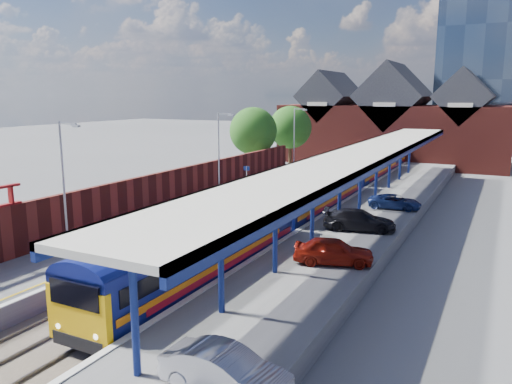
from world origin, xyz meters
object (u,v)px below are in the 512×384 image
lamp_post_d (295,136)px  parked_car_dark (359,220)px  parked_car_red (333,251)px  train (348,175)px  parked_car_blue (395,202)px  platform_sign (247,176)px  lamp_post_b (65,179)px  lamp_post_c (220,150)px  parked_car_silver (225,371)px

lamp_post_d → parked_car_dark: (12.90, -20.67, -3.34)m
lamp_post_d → parked_car_red: 30.83m
train → parked_car_blue: bearing=-51.8°
lamp_post_d → parked_car_dark: lamp_post_d is taller
platform_sign → parked_car_blue: platform_sign is taller
parked_car_blue → parked_car_red: bearing=176.3°
lamp_post_b → platform_sign: (1.36, 18.00, -2.30)m
lamp_post_c → lamp_post_d: 16.00m
parked_car_red → parked_car_dark: parked_car_red is taller
lamp_post_b → lamp_post_d: 32.00m
lamp_post_b → parked_car_blue: 23.21m
parked_car_silver → parked_car_dark: 18.95m
lamp_post_d → platform_sign: bearing=-84.4°
lamp_post_d → parked_car_dark: 24.59m
train → parked_car_silver: size_ratio=16.78×
parked_car_silver → parked_car_dark: parked_car_dark is taller
lamp_post_b → lamp_post_c: (0.00, 16.00, 0.00)m
train → parked_car_red: bearing=-75.3°
train → parked_car_red: 22.06m
platform_sign → parked_car_red: (12.09, -13.54, -1.02)m
train → parked_car_silver: train is taller
parked_car_red → parked_car_dark: size_ratio=0.88×
lamp_post_c → parked_car_blue: bearing=10.3°
parked_car_red → parked_car_blue: (0.18, 14.00, -0.14)m
lamp_post_d → parked_car_dark: bearing=-58.0°
train → lamp_post_c: 12.88m
lamp_post_c → train: bearing=51.3°
parked_car_red → lamp_post_c: bearing=33.1°
parked_car_red → lamp_post_d: bearing=9.7°
lamp_post_c → lamp_post_d: size_ratio=1.00×
lamp_post_b → lamp_post_c: size_ratio=1.00×
lamp_post_d → parked_car_blue: bearing=-44.8°
parked_car_dark → parked_car_blue: (0.74, 7.13, -0.12)m
parked_car_dark → lamp_post_d: bearing=19.2°
platform_sign → parked_car_silver: size_ratio=0.64×
lamp_post_c → parked_car_dark: (12.90, -4.67, -3.34)m
lamp_post_b → parked_car_red: bearing=18.4°
train → lamp_post_b: size_ratio=9.42×
lamp_post_b → parked_car_red: size_ratio=1.77×
parked_car_silver → parked_car_red: bearing=6.3°
train → lamp_post_d: 10.41m
lamp_post_b → parked_car_red: lamp_post_b is taller
lamp_post_c → parked_car_silver: (14.21, -23.57, -3.35)m
lamp_post_b → parked_car_blue: size_ratio=1.83×
parked_car_blue → lamp_post_c: bearing=97.3°
lamp_post_b → train: bearing=73.1°
platform_sign → train: bearing=50.2°
train → lamp_post_c: bearing=-128.7°
platform_sign → parked_car_red: platform_sign is taller
platform_sign → parked_car_red: 18.18m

